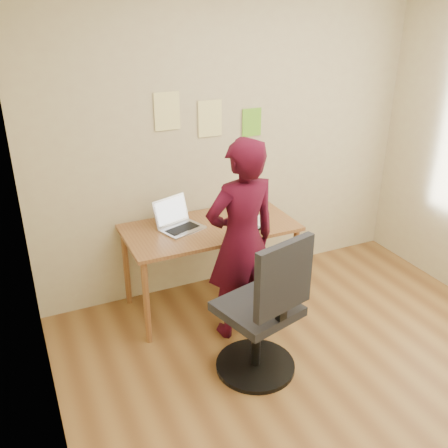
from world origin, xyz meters
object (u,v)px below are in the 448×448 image
desk (210,235)px  office_chair (264,318)px  person (241,241)px  phone (253,227)px  laptop (178,222)px

desk → office_chair: size_ratio=1.27×
desk → office_chair: (-0.02, -0.98, -0.18)m
desk → office_chair: office_chair is taller
desk → person: person is taller
person → phone: bearing=-134.9°
desk → phone: 0.37m
laptop → phone: bearing=-44.4°
office_chair → person: (0.08, 0.52, 0.32)m
desk → person: (0.06, -0.46, 0.14)m
laptop → desk: bearing=-36.7°
laptop → phone: 0.61m
phone → desk: bearing=116.5°
phone → person: bearing=-165.2°
desk → office_chair: bearing=-91.2°
office_chair → laptop: bearing=87.1°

